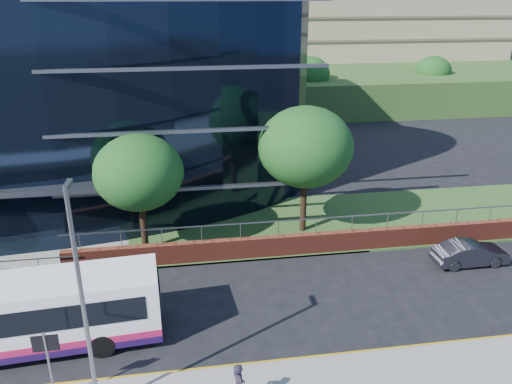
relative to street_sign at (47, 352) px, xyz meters
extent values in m
cube|color=#2D511E|center=(19.50, 12.59, -2.09)|extent=(36.00, 8.00, 0.12)
cube|color=maroon|center=(15.50, 8.89, -1.55)|extent=(34.00, 0.40, 1.20)
cube|color=slate|center=(15.50, 8.89, -0.07)|extent=(34.00, 0.06, 0.06)
cube|color=#2D511E|center=(27.50, 57.59, -0.15)|extent=(60.00, 42.00, 4.00)
cylinder|color=slate|center=(0.00, -0.01, -0.60)|extent=(0.08, 0.08, 2.80)
cube|color=black|center=(0.00, 0.01, 0.35)|extent=(0.85, 0.06, 0.60)
cylinder|color=black|center=(2.50, 10.59, -0.61)|extent=(0.36, 0.36, 3.08)
ellipsoid|color=#15491A|center=(2.50, 10.59, 2.40)|extent=(4.62, 4.62, 3.93)
cylinder|color=black|center=(11.50, 11.59, -0.39)|extent=(0.36, 0.36, 3.52)
ellipsoid|color=#15491A|center=(11.50, 11.59, 3.05)|extent=(5.28, 5.28, 4.49)
cylinder|color=black|center=(19.50, 41.59, -0.61)|extent=(0.36, 0.36, 3.08)
ellipsoid|color=#15491A|center=(19.50, 41.59, 2.40)|extent=(4.62, 4.62, 3.93)
cylinder|color=black|center=(35.50, 43.59, -0.72)|extent=(0.36, 0.36, 2.86)
ellipsoid|color=#15491A|center=(35.50, 43.59, 2.08)|extent=(4.29, 4.29, 3.65)
cylinder|color=slate|center=(1.50, -0.61, 2.00)|extent=(0.14, 0.14, 8.00)
cube|color=slate|center=(1.50, -0.26, 5.90)|extent=(0.15, 0.70, 0.12)
cube|color=white|center=(-1.94, 3.09, -0.49)|extent=(11.04, 3.29, 2.62)
cube|color=#261148|center=(-1.94, 3.09, -1.65)|extent=(11.06, 3.34, 0.30)
cube|color=#BD1B4F|center=(-1.94, 3.09, -1.36)|extent=(11.06, 3.34, 0.30)
cube|color=black|center=(-1.35, 3.13, -0.12)|extent=(8.87, 3.18, 0.99)
cylinder|color=black|center=(1.30, 2.22, -1.65)|extent=(1.01, 0.37, 0.99)
imported|color=black|center=(19.12, 6.58, -1.52)|extent=(3.85, 1.39, 1.26)
camera|label=1|loc=(4.75, -14.09, 10.94)|focal=35.00mm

